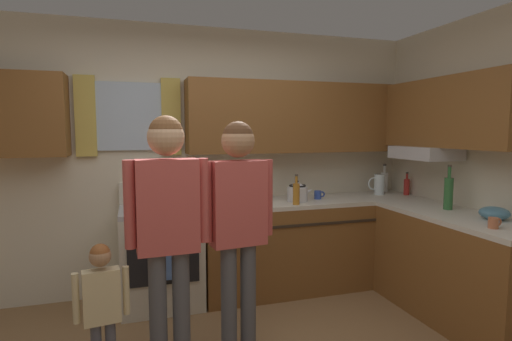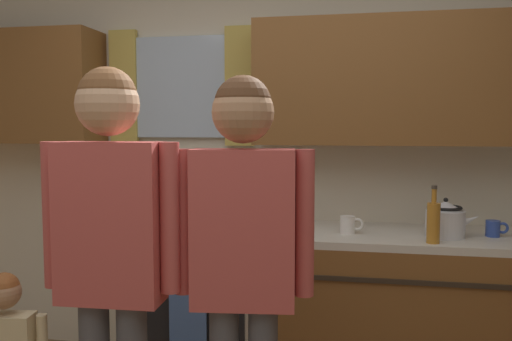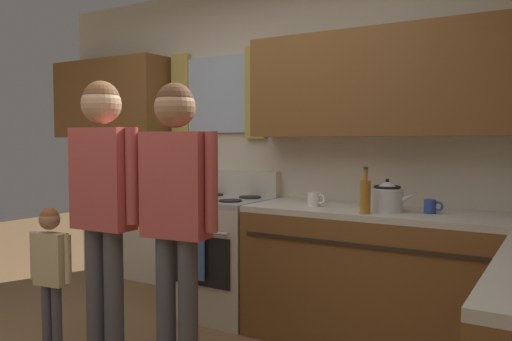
# 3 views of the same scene
# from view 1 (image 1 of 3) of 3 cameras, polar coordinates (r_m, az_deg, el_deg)

# --- Properties ---
(back_wall_unit) EXTENTS (4.60, 0.42, 2.60)m
(back_wall_unit) POSITION_cam_1_polar(r_m,az_deg,el_deg) (3.99, -7.85, 3.93)
(back_wall_unit) COLOR beige
(back_wall_unit) RESTS_ON ground
(kitchen_counter_run) EXTENTS (2.28, 2.09, 0.90)m
(kitchen_counter_run) POSITION_cam_1_polar(r_m,az_deg,el_deg) (4.02, 14.91, -10.99)
(kitchen_counter_run) COLOR brown
(kitchen_counter_run) RESTS_ON ground
(stove_oven) EXTENTS (0.71, 0.67, 1.10)m
(stove_oven) POSITION_cam_1_polar(r_m,az_deg,el_deg) (3.84, -13.31, -11.48)
(stove_oven) COLOR beige
(stove_oven) RESTS_ON ground
(bottle_sauce_red) EXTENTS (0.06, 0.06, 0.25)m
(bottle_sauce_red) POSITION_cam_1_polar(r_m,az_deg,el_deg) (4.62, 20.61, -2.11)
(bottle_sauce_red) COLOR red
(bottle_sauce_red) RESTS_ON kitchen_counter_run
(bottle_oil_amber) EXTENTS (0.06, 0.06, 0.29)m
(bottle_oil_amber) POSITION_cam_1_polar(r_m,az_deg,el_deg) (3.77, 5.74, -3.22)
(bottle_oil_amber) COLOR #B27223
(bottle_oil_amber) RESTS_ON kitchen_counter_run
(bottle_milk_white) EXTENTS (0.08, 0.08, 0.31)m
(bottle_milk_white) POSITION_cam_1_polar(r_m,az_deg,el_deg) (4.78, 17.75, -1.46)
(bottle_milk_white) COLOR white
(bottle_milk_white) RESTS_ON kitchen_counter_run
(bottle_wine_green) EXTENTS (0.08, 0.08, 0.39)m
(bottle_wine_green) POSITION_cam_1_polar(r_m,az_deg,el_deg) (3.91, 25.67, -2.82)
(bottle_wine_green) COLOR #2D6633
(bottle_wine_green) RESTS_ON kitchen_counter_run
(mug_cobalt_blue) EXTENTS (0.11, 0.07, 0.08)m
(mug_cobalt_blue) POSITION_cam_1_polar(r_m,az_deg,el_deg) (4.12, 8.83, -3.43)
(mug_cobalt_blue) COLOR #2D479E
(mug_cobalt_blue) RESTS_ON kitchen_counter_run
(cup_terracotta) EXTENTS (0.11, 0.07, 0.08)m
(cup_terracotta) POSITION_cam_1_polar(r_m,az_deg,el_deg) (3.33, 30.71, -6.42)
(cup_terracotta) COLOR #B76642
(cup_terracotta) RESTS_ON kitchen_counter_run
(mug_ceramic_white) EXTENTS (0.13, 0.08, 0.09)m
(mug_ceramic_white) POSITION_cam_1_polar(r_m,az_deg,el_deg) (3.80, -1.00, -4.07)
(mug_ceramic_white) COLOR white
(mug_ceramic_white) RESTS_ON kitchen_counter_run
(stovetop_kettle) EXTENTS (0.27, 0.20, 0.21)m
(stovetop_kettle) POSITION_cam_1_polar(r_m,az_deg,el_deg) (3.96, 5.93, -3.00)
(stovetop_kettle) COLOR silver
(stovetop_kettle) RESTS_ON kitchen_counter_run
(water_pitcher) EXTENTS (0.19, 0.11, 0.22)m
(water_pitcher) POSITION_cam_1_polar(r_m,az_deg,el_deg) (4.55, 17.02, -1.89)
(water_pitcher) COLOR silver
(water_pitcher) RESTS_ON kitchen_counter_run
(mixing_bowl) EXTENTS (0.22, 0.22, 0.10)m
(mixing_bowl) POSITION_cam_1_polar(r_m,az_deg,el_deg) (3.66, 30.76, -5.26)
(mixing_bowl) COLOR teal
(mixing_bowl) RESTS_ON kitchen_counter_run
(adult_holding_child) EXTENTS (0.52, 0.23, 1.69)m
(adult_holding_child) POSITION_cam_1_polar(r_m,az_deg,el_deg) (2.58, -12.43, -6.33)
(adult_holding_child) COLOR #4C4C51
(adult_holding_child) RESTS_ON ground
(adult_in_plaid) EXTENTS (0.51, 0.22, 1.66)m
(adult_in_plaid) POSITION_cam_1_polar(r_m,az_deg,el_deg) (2.74, -2.54, -5.89)
(adult_in_plaid) COLOR #4C4C51
(adult_in_plaid) RESTS_ON ground
(small_child) EXTENTS (0.32, 0.13, 0.94)m
(small_child) POSITION_cam_1_polar(r_m,az_deg,el_deg) (2.66, -21.04, -16.99)
(small_child) COLOR #4C4C56
(small_child) RESTS_ON ground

